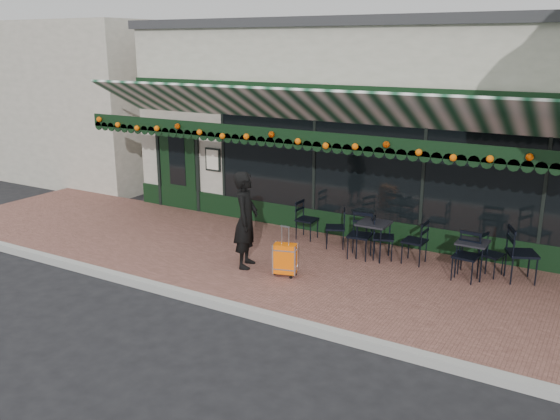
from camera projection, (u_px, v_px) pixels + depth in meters
The scene contains 17 objects.
ground at pixel (254, 315), 9.41m from camera, with size 80.00×80.00×0.00m, color black.
sidewalk at pixel (312, 271), 11.05m from camera, with size 18.00×4.00×0.15m, color brown.
curb at pixel (251, 313), 9.32m from camera, with size 18.00×0.16×0.15m, color #9E9E99.
restaurant_building at pixel (418, 119), 15.30m from camera, with size 12.00×9.60×4.50m.
neighbor_building_left at pixel (74, 93), 21.74m from camera, with size 12.00×8.00×4.80m, color #BCB4A5.
woman at pixel (246, 220), 10.84m from camera, with size 0.66×0.43×1.80m, color black.
suitcase at pixel (285, 259), 10.54m from camera, with size 0.45×0.33×0.92m.
cafe_table_a at pixel (473, 245), 10.45m from camera, with size 0.52×0.52×0.65m.
cafe_table_b at pixel (374, 226), 11.35m from camera, with size 0.58×0.58×0.71m.
chair_a_left at pixel (415, 241), 11.13m from camera, with size 0.42×0.42×0.85m, color black, non-canonical shape.
chair_a_right at pixel (491, 255), 10.55m from camera, with size 0.38×0.38×0.76m, color black, non-canonical shape.
chair_a_front at pixel (466, 257), 10.33m from camera, with size 0.43×0.43×0.86m, color black, non-canonical shape.
chair_a_extra at pixel (522, 254), 10.26m from camera, with size 0.49×0.49×0.99m, color black, non-canonical shape.
chair_b_left at pixel (335, 228), 12.01m from camera, with size 0.40×0.40×0.81m, color black, non-canonical shape.
chair_b_right at pixel (383, 238), 11.37m from camera, with size 0.42×0.42×0.83m, color black, non-canonical shape.
chair_b_front at pixel (360, 236), 11.39m from camera, with size 0.44×0.44×0.88m, color black, non-canonical shape.
chair_solo at pixel (307, 220), 12.52m from camera, with size 0.41×0.41×0.83m, color black, non-canonical shape.
Camera 1 is at (4.72, -7.21, 4.16)m, focal length 38.00 mm.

